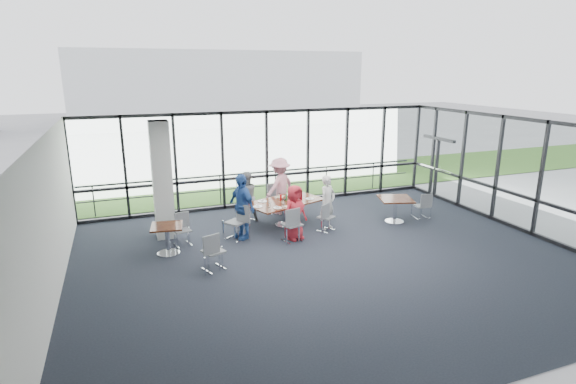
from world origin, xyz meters
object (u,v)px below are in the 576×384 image
object	(u,v)px
chair_main_nr	(326,217)
chair_spare_r	(422,206)
side_table_right	(396,201)
chair_spare_lb	(182,230)
chair_main_fr	(274,199)
chair_main_fl	(246,207)
diner_far_right	(280,186)
diner_end	(242,206)
chair_main_end	(236,222)
diner_far_left	(246,197)
side_table_left	(167,231)
chair_main_nl	(292,224)
main_table	(284,204)
diner_near_left	(295,212)
chair_spare_la	(213,251)
structural_column	(162,181)
diner_near_right	(328,202)

from	to	relation	value
chair_main_nr	chair_spare_r	world-z (taller)	chair_main_nr
side_table_right	chair_spare_lb	distance (m)	6.30
chair_main_fr	chair_main_fl	bearing A→B (deg)	17.88
diner_far_right	chair_spare_r	bearing A→B (deg)	122.33
diner_end	chair_main_end	xyz separation A→B (m)	(-0.18, -0.04, -0.42)
diner_far_left	side_table_left	bearing A→B (deg)	25.76
side_table_left	chair_main_fl	world-z (taller)	chair_main_fl
diner_far_right	chair_main_nl	bearing A→B (deg)	47.50
main_table	chair_main_nr	bearing A→B (deg)	-62.74
diner_near_left	chair_spare_la	bearing A→B (deg)	-175.79
side_table_right	diner_near_left	bearing A→B (deg)	-175.96
diner_far_left	chair_main_fr	distance (m)	1.27
structural_column	diner_far_right	xyz separation A→B (m)	(3.65, 0.86, -0.69)
diner_near_right	chair_main_fl	xyz separation A→B (m)	(-2.02, 1.46, -0.33)
chair_spare_la	chair_spare_r	xyz separation A→B (m)	(6.78, 1.41, -0.05)
diner_near_left	chair_spare_r	distance (m)	4.33
diner_near_right	chair_spare_la	distance (m)	4.01
main_table	chair_spare_la	distance (m)	3.48
structural_column	chair_main_end	distance (m)	2.27
diner_end	chair_main_nr	size ratio (longest dim) A/B	2.17
chair_main_end	diner_near_left	bearing A→B (deg)	35.50
side_table_left	chair_main_nl	distance (m)	3.23
chair_spare_r	side_table_left	bearing A→B (deg)	-168.28
diner_near_right	chair_spare_la	world-z (taller)	diner_near_right
diner_end	chair_main_fl	distance (m)	1.47
diner_end	chair_spare_r	world-z (taller)	diner_end
side_table_right	diner_near_left	size ratio (longest dim) A/B	0.79
chair_main_fr	chair_main_nl	bearing A→B (deg)	73.05
diner_end	side_table_right	bearing A→B (deg)	66.03
chair_main_fl	chair_main_nr	bearing A→B (deg)	105.02
diner_end	chair_main_fr	size ratio (longest dim) A/B	2.03
structural_column	chair_spare_la	size ratio (longest dim) A/B	3.54
structural_column	diner_far_left	distance (m)	2.60
diner_near_right	diner_far_right	world-z (taller)	diner_far_right
chair_main_fl	chair_spare_lb	bearing A→B (deg)	-2.54
structural_column	chair_spare_r	xyz separation A→B (m)	(7.58, -1.17, -1.20)
side_table_right	diner_far_left	bearing A→B (deg)	158.79
side_table_left	chair_spare_lb	world-z (taller)	chair_spare_lb
main_table	chair_main_nr	xyz separation A→B (m)	(0.94, -0.88, -0.23)
diner_near_right	diner_far_left	size ratio (longest dim) A/B	1.01
chair_main_nr	chair_main_end	distance (m)	2.58
chair_main_nl	chair_main_fl	size ratio (longest dim) A/B	1.04
diner_near_left	diner_end	world-z (taller)	diner_end
chair_main_end	main_table	bearing A→B (deg)	75.51
chair_spare_r	diner_end	bearing A→B (deg)	-172.41
diner_near_left	chair_main_nr	xyz separation A→B (m)	(1.07, 0.26, -0.34)
side_table_right	diner_near_left	xyz separation A→B (m)	(-3.35, -0.24, 0.11)
side_table_left	side_table_right	xyz separation A→B (m)	(6.70, 0.09, 0.03)
side_table_left	diner_near_right	world-z (taller)	diner_near_right
side_table_left	diner_near_right	size ratio (longest dim) A/B	0.55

